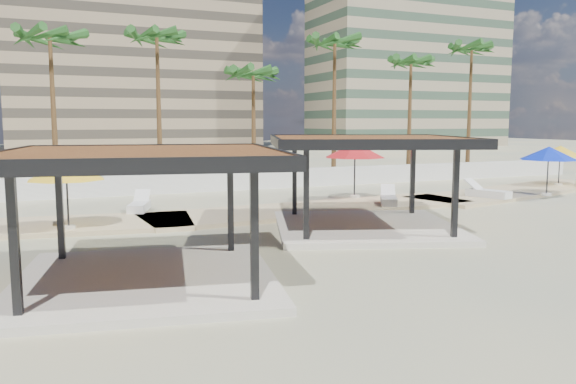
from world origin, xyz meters
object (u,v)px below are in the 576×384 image
pavilion_central (366,174)px  lounger_b (389,199)px  pavilion_west (144,204)px  lounger_c (487,193)px  umbrella_c (355,150)px  lounger_a (139,206)px

pavilion_central → lounger_b: (3.98, 4.48, -1.75)m
pavilion_west → lounger_c: pavilion_west is taller
lounger_b → umbrella_c: bearing=39.5°
umbrella_c → lounger_c: (6.54, -2.62, -2.26)m
pavilion_central → lounger_c: size_ratio=3.56×
lounger_b → lounger_c: size_ratio=0.91×
pavilion_central → pavilion_west: pavilion_central is taller
pavilion_west → umbrella_c: size_ratio=2.37×
umbrella_c → lounger_b: (0.42, -2.60, -2.27)m
pavilion_central → pavilion_west: size_ratio=1.13×
umbrella_c → lounger_c: size_ratio=1.33×
umbrella_c → lounger_a: bearing=180.0°
lounger_a → pavilion_central: bearing=-115.2°
lounger_a → lounger_b: bearing=-84.6°
lounger_b → lounger_c: (6.12, -0.02, 0.02)m
pavilion_central → lounger_a: 10.44m
umbrella_c → pavilion_west: bearing=-138.2°
pavilion_central → lounger_b: bearing=67.7°
pavilion_west → lounger_b: 15.59m
pavilion_central → lounger_c: 11.17m
lounger_c → lounger_b: bearing=72.0°
pavilion_west → lounger_b: (12.92, 8.57, -1.67)m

